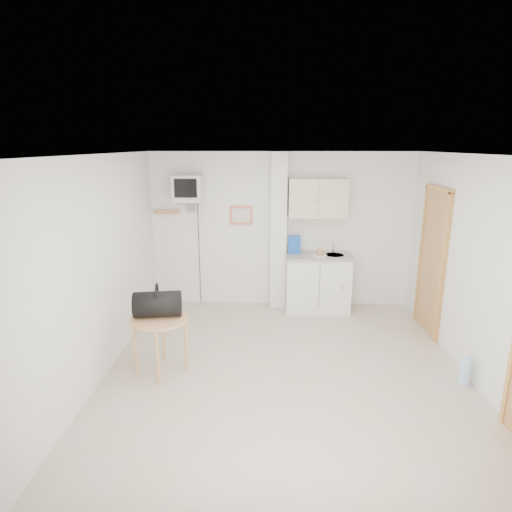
{
  "coord_description": "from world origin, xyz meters",
  "views": [
    {
      "loc": [
        -0.21,
        -4.56,
        2.6
      ],
      "look_at": [
        -0.36,
        0.6,
        1.25
      ],
      "focal_mm": 30.0,
      "sensor_mm": 36.0,
      "label": 1
    }
  ],
  "objects_px": {
    "crt_television": "(188,189)",
    "duffel_bag": "(158,304)",
    "water_bottle": "(465,371)",
    "round_table": "(159,325)"
  },
  "relations": [
    {
      "from": "crt_television",
      "to": "duffel_bag",
      "type": "distance_m",
      "value": 2.31
    },
    {
      "from": "crt_television",
      "to": "water_bottle",
      "type": "relative_size",
      "value": 5.83
    },
    {
      "from": "round_table",
      "to": "duffel_bag",
      "type": "distance_m",
      "value": 0.24
    },
    {
      "from": "crt_television",
      "to": "water_bottle",
      "type": "distance_m",
      "value": 4.47
    },
    {
      "from": "crt_television",
      "to": "water_bottle",
      "type": "bearing_deg",
      "value": -33.41
    },
    {
      "from": "duffel_bag",
      "to": "water_bottle",
      "type": "bearing_deg",
      "value": -12.72
    },
    {
      "from": "duffel_bag",
      "to": "round_table",
      "type": "bearing_deg",
      "value": -75.06
    },
    {
      "from": "duffel_bag",
      "to": "water_bottle",
      "type": "height_order",
      "value": "duffel_bag"
    },
    {
      "from": "duffel_bag",
      "to": "crt_television",
      "type": "bearing_deg",
      "value": 80.48
    },
    {
      "from": "round_table",
      "to": "water_bottle",
      "type": "bearing_deg",
      "value": -3.19
    }
  ]
}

